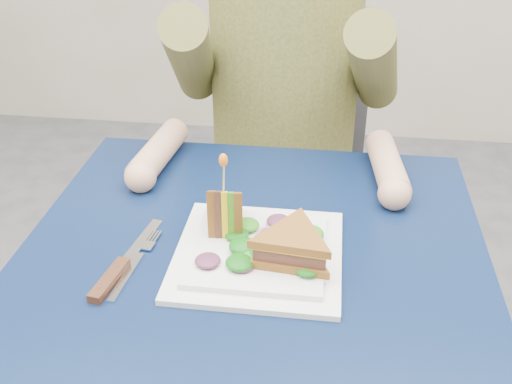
# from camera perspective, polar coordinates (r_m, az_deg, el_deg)

# --- Properties ---
(table) EXTENTS (0.75, 0.75, 0.73)m
(table) POSITION_cam_1_polar(r_m,az_deg,el_deg) (1.01, -0.38, -9.46)
(table) COLOR black
(table) RESTS_ON ground
(chair) EXTENTS (0.42, 0.40, 0.93)m
(chair) POSITION_cam_1_polar(r_m,az_deg,el_deg) (1.61, 2.78, 2.78)
(chair) COLOR #47474C
(chair) RESTS_ON ground
(diner) EXTENTS (0.54, 0.59, 0.74)m
(diner) POSITION_cam_1_polar(r_m,az_deg,el_deg) (1.36, 2.76, 14.44)
(diner) COLOR brown
(diner) RESTS_ON chair
(plate) EXTENTS (0.26, 0.26, 0.02)m
(plate) POSITION_cam_1_polar(r_m,az_deg,el_deg) (0.94, 0.21, -5.82)
(plate) COLOR white
(plate) RESTS_ON table
(sandwich_flat) EXTENTS (0.16, 0.16, 0.05)m
(sandwich_flat) POSITION_cam_1_polar(r_m,az_deg,el_deg) (0.90, 3.51, -5.20)
(sandwich_flat) COLOR brown
(sandwich_flat) RESTS_ON plate
(sandwich_upright) EXTENTS (0.08, 0.12, 0.12)m
(sandwich_upright) POSITION_cam_1_polar(r_m,az_deg,el_deg) (0.96, -2.98, -1.79)
(sandwich_upright) COLOR brown
(sandwich_upright) RESTS_ON plate
(fork) EXTENTS (0.03, 0.18, 0.01)m
(fork) POSITION_cam_1_polar(r_m,az_deg,el_deg) (0.95, -11.56, -6.84)
(fork) COLOR silver
(fork) RESTS_ON table
(knife) EXTENTS (0.05, 0.22, 0.02)m
(knife) POSITION_cam_1_polar(r_m,az_deg,el_deg) (0.93, -13.19, -7.45)
(knife) COLOR silver
(knife) RESTS_ON table
(toothpick) EXTENTS (0.01, 0.01, 0.06)m
(toothpick) POSITION_cam_1_polar(r_m,az_deg,el_deg) (0.93, -3.08, 1.52)
(toothpick) COLOR tan
(toothpick) RESTS_ON sandwich_upright
(toothpick_frill) EXTENTS (0.01, 0.01, 0.02)m
(toothpick_frill) POSITION_cam_1_polar(r_m,az_deg,el_deg) (0.91, -3.13, 3.05)
(toothpick_frill) COLOR orange
(toothpick_frill) RESTS_ON sandwich_upright
(lettuce_spill) EXTENTS (0.15, 0.13, 0.02)m
(lettuce_spill) POSITION_cam_1_polar(r_m,az_deg,el_deg) (0.94, 0.60, -4.45)
(lettuce_spill) COLOR #337A14
(lettuce_spill) RESTS_ON plate
(onion_ring) EXTENTS (0.04, 0.04, 0.02)m
(onion_ring) POSITION_cam_1_polar(r_m,az_deg,el_deg) (0.93, 1.17, -4.43)
(onion_ring) COLOR #9E4C7A
(onion_ring) RESTS_ON plate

